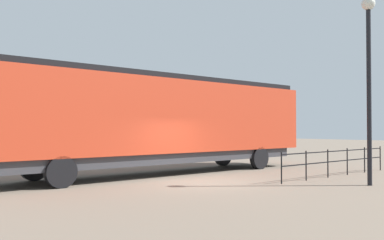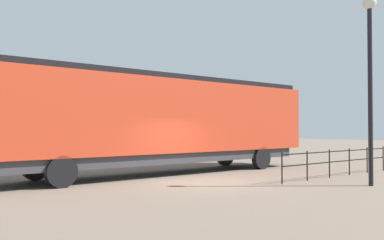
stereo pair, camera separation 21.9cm
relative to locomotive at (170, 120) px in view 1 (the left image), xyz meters
name	(u,v)px [view 1 (the left image)]	position (x,y,z in m)	size (l,w,h in m)	color
ground_plane	(201,182)	(3.28, -1.04, -2.43)	(120.00, 120.00, 0.00)	#756656
locomotive	(170,120)	(0.00, 0.00, 0.00)	(2.90, 16.08, 4.36)	red
lamp_post	(369,59)	(7.79, 3.02, 2.12)	(0.48, 0.48, 6.78)	black
platform_fence	(338,159)	(5.52, 4.77, -1.69)	(0.05, 7.76, 1.17)	black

